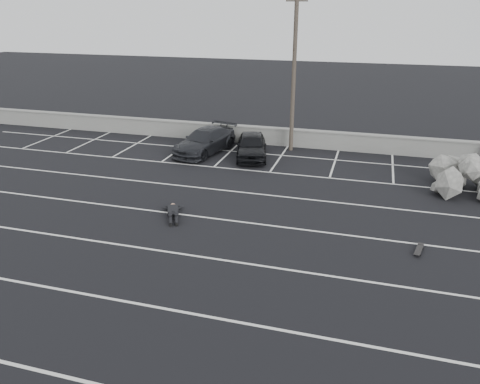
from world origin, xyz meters
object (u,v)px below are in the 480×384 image
(skateboard, at_px, (419,250))
(car_right, at_px, (205,141))
(utility_pole, at_px, (294,73))
(person, at_px, (173,208))
(car_left, at_px, (251,145))

(skateboard, bearing_deg, car_right, 153.99)
(car_right, height_order, utility_pole, utility_pole)
(utility_pole, relative_size, person, 3.44)
(utility_pole, bearing_deg, skateboard, -59.16)
(skateboard, bearing_deg, utility_pole, 133.61)
(car_right, xyz_separation_m, person, (1.67, -8.30, -0.45))
(car_left, relative_size, car_right, 0.85)
(car_left, relative_size, person, 1.59)
(car_right, distance_m, utility_pole, 6.22)
(utility_pole, xyz_separation_m, person, (-2.95, -10.20, -4.15))
(car_right, bearing_deg, skateboard, -25.91)
(car_left, height_order, car_right, car_right)
(car_left, height_order, person, car_left)
(car_left, relative_size, utility_pole, 0.46)
(skateboard, bearing_deg, car_left, 146.14)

